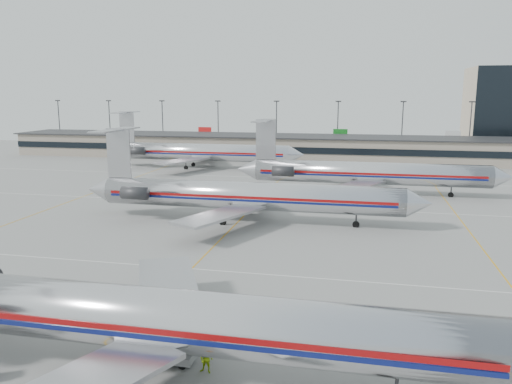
# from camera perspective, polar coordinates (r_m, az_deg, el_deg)

# --- Properties ---
(ground) EXTENTS (260.00, 260.00, 0.00)m
(ground) POSITION_cam_1_polar(r_m,az_deg,el_deg) (42.27, -11.98, -13.10)
(ground) COLOR gray
(ground) RESTS_ON ground
(apron_markings) EXTENTS (160.00, 0.15, 0.02)m
(apron_markings) POSITION_cam_1_polar(r_m,az_deg,el_deg) (50.87, -7.38, -8.69)
(apron_markings) COLOR silver
(apron_markings) RESTS_ON ground
(terminal) EXTENTS (162.00, 17.00, 6.25)m
(terminal) POSITION_cam_1_polar(r_m,az_deg,el_deg) (134.74, 5.10, 5.12)
(terminal) COLOR gray
(terminal) RESTS_ON ground
(light_mast_row) EXTENTS (163.60, 0.40, 15.28)m
(light_mast_row) POSITION_cam_1_polar(r_m,az_deg,el_deg) (148.19, 5.81, 7.76)
(light_mast_row) COLOR #38383D
(light_mast_row) RESTS_ON ground
(jet_foreground) EXTENTS (48.48, 28.55, 12.69)m
(jet_foreground) POSITION_cam_1_polar(r_m,az_deg,el_deg) (32.59, -13.19, -13.65)
(jet_foreground) COLOR silver
(jet_foreground) RESTS_ON ground
(jet_second_row) EXTENTS (47.96, 28.24, 12.55)m
(jet_second_row) POSITION_cam_1_polar(r_m,az_deg,el_deg) (67.90, -1.60, -0.37)
(jet_second_row) COLOR silver
(jet_second_row) RESTS_ON ground
(jet_third_row) EXTENTS (46.98, 28.90, 12.85)m
(jet_third_row) POSITION_cam_1_polar(r_m,az_deg,el_deg) (88.85, 12.17, 2.18)
(jet_third_row) COLOR silver
(jet_third_row) RESTS_ON ground
(jet_back_row) EXTENTS (48.28, 29.70, 13.20)m
(jet_back_row) POSITION_cam_1_polar(r_m,az_deg,el_deg) (118.22, -6.63, 4.58)
(jet_back_row) COLOR silver
(jet_back_row) RESTS_ON ground
(belt_loader) EXTENTS (4.50, 1.39, 2.39)m
(belt_loader) POSITION_cam_1_polar(r_m,az_deg,el_deg) (34.54, -10.20, -17.67)
(belt_loader) COLOR gray
(belt_loader) RESTS_ON ground
(ramp_worker_near) EXTENTS (0.68, 0.77, 1.77)m
(ramp_worker_near) POSITION_cam_1_polar(r_m,az_deg,el_deg) (33.93, -13.28, -17.88)
(ramp_worker_near) COLOR #83D313
(ramp_worker_near) RESTS_ON ground
(ramp_worker_far) EXTENTS (0.96, 0.78, 1.85)m
(ramp_worker_far) POSITION_cam_1_polar(r_m,az_deg,el_deg) (32.97, -5.70, -18.46)
(ramp_worker_far) COLOR #95C312
(ramp_worker_far) RESTS_ON ground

